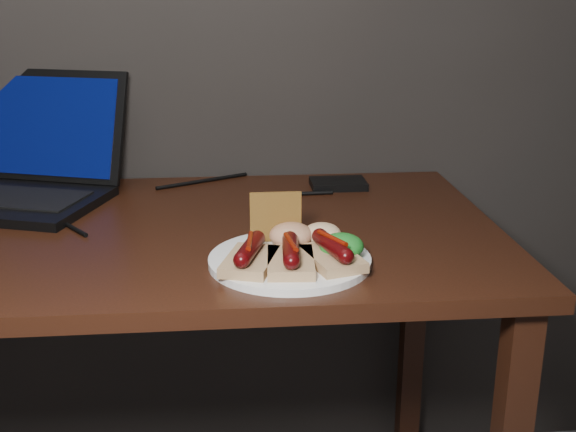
# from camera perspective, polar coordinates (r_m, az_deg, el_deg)

# --- Properties ---
(desk) EXTENTS (1.40, 0.70, 0.75)m
(desk) POSITION_cam_1_polar(r_m,az_deg,el_deg) (1.37, -13.45, -4.54)
(desk) COLOR black
(desk) RESTS_ON ground
(laptop) EXTENTS (0.44, 0.43, 0.25)m
(laptop) POSITION_cam_1_polar(r_m,az_deg,el_deg) (1.57, -20.19, 3.27)
(laptop) COLOR black
(laptop) RESTS_ON desk
(hard_drive) EXTENTS (0.12, 0.08, 0.02)m
(hard_drive) POSITION_cam_1_polar(r_m,az_deg,el_deg) (1.56, 3.98, 2.55)
(hard_drive) COLOR black
(hard_drive) RESTS_ON desk
(desk_cables) EXTENTS (1.01, 0.40, 0.01)m
(desk_cables) POSITION_cam_1_polar(r_m,az_deg,el_deg) (1.49, -14.82, 1.01)
(desk_cables) COLOR black
(desk_cables) RESTS_ON desk
(plate) EXTENTS (0.27, 0.27, 0.01)m
(plate) POSITION_cam_1_polar(r_m,az_deg,el_deg) (1.14, 0.13, -3.52)
(plate) COLOR white
(plate) RESTS_ON desk
(bread_sausage_left) EXTENTS (0.10, 0.13, 0.04)m
(bread_sausage_left) POSITION_cam_1_polar(r_m,az_deg,el_deg) (1.10, -3.03, -3.17)
(bread_sausage_left) COLOR tan
(bread_sausage_left) RESTS_ON plate
(bread_sausage_center) EXTENTS (0.08, 0.12, 0.04)m
(bread_sausage_center) POSITION_cam_1_polar(r_m,az_deg,el_deg) (1.09, 0.21, -3.25)
(bread_sausage_center) COLOR tan
(bread_sausage_center) RESTS_ON plate
(bread_sausage_right) EXTENTS (0.10, 0.13, 0.04)m
(bread_sausage_right) POSITION_cam_1_polar(r_m,az_deg,el_deg) (1.11, 3.50, -2.92)
(bread_sausage_right) COLOR tan
(bread_sausage_right) RESTS_ON plate
(crispbread) EXTENTS (0.08, 0.01, 0.08)m
(crispbread) POSITION_cam_1_polar(r_m,az_deg,el_deg) (1.19, -0.98, -0.07)
(crispbread) COLOR olive
(crispbread) RESTS_ON plate
(salad_greens) EXTENTS (0.07, 0.07, 0.04)m
(salad_greens) POSITION_cam_1_polar(r_m,az_deg,el_deg) (1.13, 4.26, -2.39)
(salad_greens) COLOR #125E1A
(salad_greens) RESTS_ON plate
(salsa_mound) EXTENTS (0.07, 0.07, 0.04)m
(salsa_mound) POSITION_cam_1_polar(r_m,az_deg,el_deg) (1.18, 0.26, -1.53)
(salsa_mound) COLOR #A82610
(salsa_mound) RESTS_ON plate
(coleslaw_mound) EXTENTS (0.06, 0.06, 0.04)m
(coleslaw_mound) POSITION_cam_1_polar(r_m,az_deg,el_deg) (1.19, 2.70, -1.42)
(coleslaw_mound) COLOR beige
(coleslaw_mound) RESTS_ON plate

